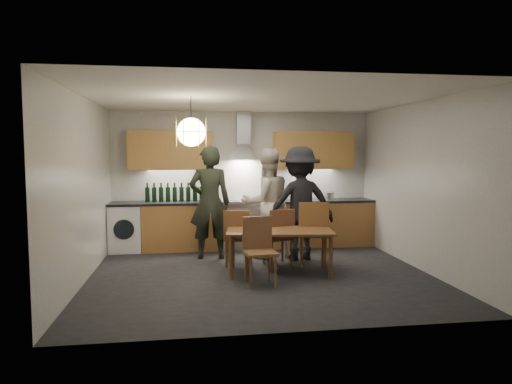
{
  "coord_description": "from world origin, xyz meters",
  "views": [
    {
      "loc": [
        -1.04,
        -6.62,
        1.81
      ],
      "look_at": [
        -0.01,
        0.4,
        1.2
      ],
      "focal_mm": 32.0,
      "sensor_mm": 36.0,
      "label": 1
    }
  ],
  "objects": [
    {
      "name": "range_stove",
      "position": [
        0.0,
        1.94,
        0.44
      ],
      "size": [
        0.9,
        0.6,
        0.92
      ],
      "color": "silver",
      "rests_on": "ground"
    },
    {
      "name": "wall_fixtures",
      "position": [
        0.0,
        2.07,
        1.87
      ],
      "size": [
        4.3,
        0.54,
        1.1
      ],
      "color": "tan",
      "rests_on": "ground"
    },
    {
      "name": "dining_table",
      "position": [
        0.29,
        -0.01,
        0.59
      ],
      "size": [
        1.66,
        0.99,
        0.66
      ],
      "rotation": [
        0.0,
        0.0,
        -0.14
      ],
      "color": "brown",
      "rests_on": "ground"
    },
    {
      "name": "person_right",
      "position": [
        0.82,
        0.88,
        0.96
      ],
      "size": [
        1.29,
        0.81,
        1.92
      ],
      "primitive_type": "imported",
      "rotation": [
        0.0,
        0.0,
        3.22
      ],
      "color": "black",
      "rests_on": "ground"
    },
    {
      "name": "room_shell",
      "position": [
        0.0,
        0.0,
        1.71
      ],
      "size": [
        5.02,
        4.52,
        2.61
      ],
      "color": "white",
      "rests_on": "ground"
    },
    {
      "name": "person_mid",
      "position": [
        0.28,
        1.09,
        0.94
      ],
      "size": [
        1.06,
        0.91,
        1.88
      ],
      "primitive_type": "imported",
      "rotation": [
        0.0,
        0.0,
        3.38
      ],
      "color": "beige",
      "rests_on": "ground"
    },
    {
      "name": "chair_back_left",
      "position": [
        -0.29,
        0.5,
        0.52
      ],
      "size": [
        0.48,
        0.48,
        0.91
      ],
      "rotation": [
        0.0,
        0.0,
        2.96
      ],
      "color": "brown",
      "rests_on": "ground"
    },
    {
      "name": "wine_bottles",
      "position": [
        -1.31,
        2.0,
        1.08
      ],
      "size": [
        1.08,
        0.08,
        0.35
      ],
      "color": "black",
      "rests_on": "counter_run"
    },
    {
      "name": "pendant_lamp",
      "position": [
        -1.0,
        -0.1,
        2.1
      ],
      "size": [
        0.43,
        0.43,
        0.7
      ],
      "color": "black",
      "rests_on": "ground"
    },
    {
      "name": "stock_pot",
      "position": [
        1.65,
        1.9,
        0.97
      ],
      "size": [
        0.22,
        0.22,
        0.14
      ],
      "primitive_type": "cylinder",
      "rotation": [
        0.0,
        0.0,
        0.16
      ],
      "color": "silver",
      "rests_on": "counter_run"
    },
    {
      "name": "counter_run",
      "position": [
        0.02,
        1.95,
        0.45
      ],
      "size": [
        5.0,
        0.62,
        0.9
      ],
      "color": "tan",
      "rests_on": "ground"
    },
    {
      "name": "ground",
      "position": [
        0.0,
        0.0,
        0.0
      ],
      "size": [
        5.0,
        5.0,
        0.0
      ],
      "primitive_type": "plane",
      "color": "black",
      "rests_on": "ground"
    },
    {
      "name": "chair_front",
      "position": [
        -0.09,
        -0.48,
        0.53
      ],
      "size": [
        0.45,
        0.45,
        0.93
      ],
      "rotation": [
        0.0,
        0.0,
        0.08
      ],
      "color": "brown",
      "rests_on": "ground"
    },
    {
      "name": "chair_back_right",
      "position": [
        0.91,
        0.34,
        0.6
      ],
      "size": [
        0.58,
        0.58,
        1.04
      ],
      "rotation": [
        0.0,
        0.0,
        2.87
      ],
      "color": "brown",
      "rests_on": "ground"
    },
    {
      "name": "mixing_bowl",
      "position": [
        1.09,
        1.9,
        0.94
      ],
      "size": [
        0.34,
        0.34,
        0.08
      ],
      "primitive_type": "imported",
      "rotation": [
        0.0,
        0.0,
        0.01
      ],
      "color": "#BDBDC1",
      "rests_on": "counter_run"
    },
    {
      "name": "chair_back_mid",
      "position": [
        0.38,
        0.42,
        0.53
      ],
      "size": [
        0.5,
        0.5,
        0.92
      ],
      "rotation": [
        0.0,
        0.0,
        3.37
      ],
      "color": "brown",
      "rests_on": "ground"
    },
    {
      "name": "person_left",
      "position": [
        -0.69,
        1.14,
        0.96
      ],
      "size": [
        0.73,
        0.5,
        1.93
      ],
      "primitive_type": "imported",
      "rotation": [
        0.0,
        0.0,
        3.09
      ],
      "color": "black",
      "rests_on": "ground"
    }
  ]
}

